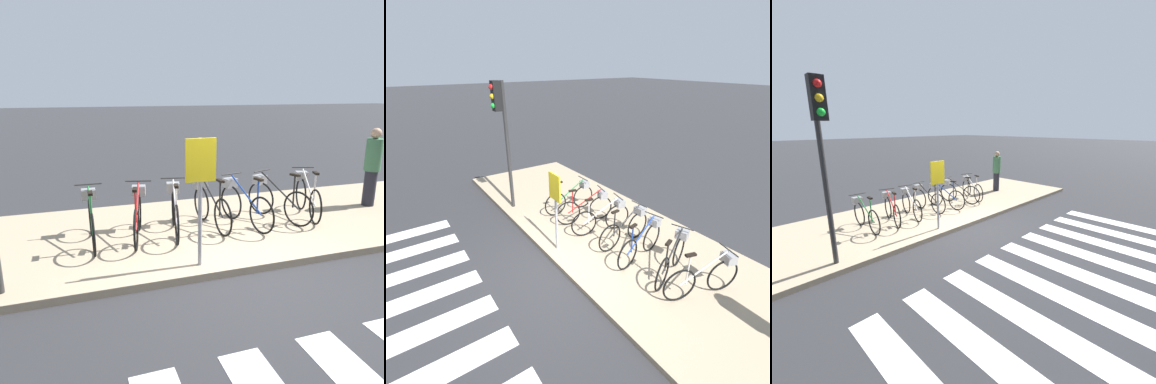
% 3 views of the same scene
% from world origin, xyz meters
% --- Properties ---
extents(ground_plane, '(120.00, 120.00, 0.00)m').
position_xyz_m(ground_plane, '(0.00, 0.00, 0.00)').
color(ground_plane, '#2D2D30').
extents(sidewalk, '(12.64, 3.62, 0.12)m').
position_xyz_m(sidewalk, '(0.00, 1.81, 0.06)').
color(sidewalk, tan).
rests_on(sidewalk, ground_plane).
extents(parked_bicycle_0, '(0.46, 1.61, 0.99)m').
position_xyz_m(parked_bicycle_0, '(-2.12, 1.68, 0.56)').
color(parked_bicycle_0, black).
rests_on(parked_bicycle_0, sidewalk).
extents(parked_bicycle_1, '(0.55, 1.57, 0.99)m').
position_xyz_m(parked_bicycle_1, '(-1.33, 1.66, 0.56)').
color(parked_bicycle_1, black).
rests_on(parked_bicycle_1, sidewalk).
extents(parked_bicycle_2, '(0.51, 1.58, 0.99)m').
position_xyz_m(parked_bicycle_2, '(-0.67, 1.68, 0.56)').
color(parked_bicycle_2, black).
rests_on(parked_bicycle_2, sidewalk).
extents(parked_bicycle_3, '(0.46, 1.61, 0.99)m').
position_xyz_m(parked_bicycle_3, '(0.04, 1.80, 0.56)').
color(parked_bicycle_3, black).
rests_on(parked_bicycle_3, sidewalk).
extents(parked_bicycle_4, '(0.50, 1.59, 0.99)m').
position_xyz_m(parked_bicycle_4, '(0.67, 1.68, 0.56)').
color(parked_bicycle_4, black).
rests_on(parked_bicycle_4, sidewalk).
extents(parked_bicycle_5, '(0.66, 1.53, 0.99)m').
position_xyz_m(parked_bicycle_5, '(1.42, 1.77, 0.56)').
color(parked_bicycle_5, black).
rests_on(parked_bicycle_5, sidewalk).
extents(parked_bicycle_6, '(0.62, 1.55, 0.99)m').
position_xyz_m(parked_bicycle_6, '(2.16, 1.79, 0.56)').
color(parked_bicycle_6, black).
rests_on(parked_bicycle_6, sidewalk).
extents(traffic_light, '(0.24, 0.40, 3.57)m').
position_xyz_m(traffic_light, '(-3.34, 0.24, 2.69)').
color(traffic_light, '#2D2D2D').
rests_on(traffic_light, sidewalk).
extents(sign_post, '(0.44, 0.07, 1.86)m').
position_xyz_m(sign_post, '(-0.68, 0.29, 1.39)').
color(sign_post, '#99999E').
rests_on(sign_post, sidewalk).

